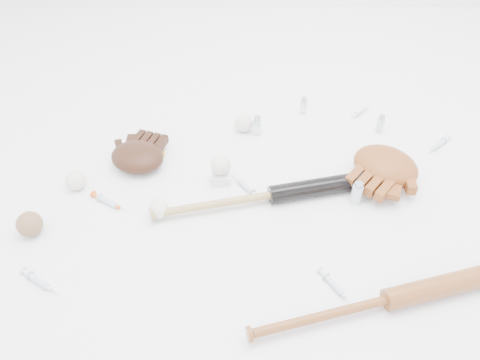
{
  "coord_description": "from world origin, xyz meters",
  "views": [
    {
      "loc": [
        -0.05,
        -1.14,
        1.11
      ],
      "look_at": [
        -0.05,
        -0.02,
        0.06
      ],
      "focal_mm": 35.0,
      "sensor_mm": 36.0,
      "label": 1
    }
  ],
  "objects_px": {
    "bat_wood": "(389,300)",
    "glove_dark": "(137,157)",
    "bat_dark": "(272,195)",
    "pedestal": "(221,176)"
  },
  "relations": [
    {
      "from": "bat_wood",
      "to": "glove_dark",
      "type": "xyz_separation_m",
      "value": [
        -0.75,
        0.58,
        0.01
      ]
    },
    {
      "from": "bat_dark",
      "to": "pedestal",
      "type": "bearing_deg",
      "value": 136.35
    },
    {
      "from": "glove_dark",
      "to": "bat_wood",
      "type": "bearing_deg",
      "value": -18.21
    },
    {
      "from": "bat_wood",
      "to": "glove_dark",
      "type": "bearing_deg",
      "value": 127.76
    },
    {
      "from": "bat_wood",
      "to": "pedestal",
      "type": "distance_m",
      "value": 0.67
    },
    {
      "from": "bat_dark",
      "to": "pedestal",
      "type": "relative_size",
      "value": 12.94
    },
    {
      "from": "bat_wood",
      "to": "glove_dark",
      "type": "relative_size",
      "value": 3.63
    },
    {
      "from": "glove_dark",
      "to": "bat_dark",
      "type": "bearing_deg",
      "value": -2.07
    },
    {
      "from": "bat_wood",
      "to": "pedestal",
      "type": "xyz_separation_m",
      "value": [
        -0.46,
        0.5,
        -0.01
      ]
    },
    {
      "from": "bat_dark",
      "to": "glove_dark",
      "type": "relative_size",
      "value": 3.69
    }
  ]
}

